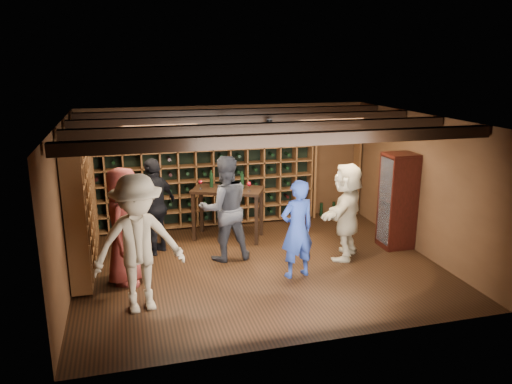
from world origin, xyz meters
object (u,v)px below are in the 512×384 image
object	(u,v)px
display_cabinet	(397,203)
man_grey_suit	(225,208)
guest_khaki	(138,244)
tasting_table	(228,195)
guest_beige	(347,211)
guest_woman_black	(155,206)
guest_red_floral	(124,226)
man_blue_shirt	(297,229)

from	to	relation	value
display_cabinet	man_grey_suit	size ratio (longest dim) A/B	0.95
display_cabinet	guest_khaki	bearing A→B (deg)	-164.98
display_cabinet	tasting_table	world-z (taller)	display_cabinet
guest_beige	guest_woman_black	bearing A→B (deg)	-69.15
guest_red_floral	guest_woman_black	distance (m)	1.25
display_cabinet	man_blue_shirt	world-z (taller)	display_cabinet
guest_beige	guest_khaki	bearing A→B (deg)	-34.47
guest_khaki	guest_beige	size ratio (longest dim) A/B	1.15
guest_woman_black	tasting_table	xyz separation A→B (m)	(1.40, 0.40, -0.00)
guest_khaki	tasting_table	distance (m)	3.08
tasting_table	man_grey_suit	bearing A→B (deg)	-79.79
guest_red_floral	tasting_table	world-z (taller)	guest_red_floral
guest_khaki	man_grey_suit	bearing A→B (deg)	35.56
man_grey_suit	guest_red_floral	distance (m)	1.77
guest_red_floral	tasting_table	bearing A→B (deg)	-32.40
guest_red_floral	guest_khaki	xyz separation A→B (m)	(0.18, -0.99, 0.05)
guest_woman_black	guest_khaki	world-z (taller)	guest_khaki
guest_red_floral	guest_beige	size ratio (longest dim) A/B	1.09
display_cabinet	guest_beige	xyz separation A→B (m)	(-1.12, -0.22, -0.00)
guest_khaki	guest_beige	world-z (taller)	guest_khaki
man_blue_shirt	guest_red_floral	world-z (taller)	guest_red_floral
display_cabinet	guest_beige	bearing A→B (deg)	-168.66
guest_woman_black	guest_khaki	xyz separation A→B (m)	(-0.37, -2.11, 0.10)
guest_khaki	guest_red_floral	bearing A→B (deg)	90.82
man_grey_suit	guest_beige	world-z (taller)	man_grey_suit
guest_red_floral	man_grey_suit	bearing A→B (deg)	-53.38
man_blue_shirt	guest_red_floral	distance (m)	2.70
man_grey_suit	guest_woman_black	bearing A→B (deg)	-31.92
display_cabinet	guest_red_floral	xyz separation A→B (m)	(-4.88, -0.27, 0.07)
guest_red_floral	guest_woman_black	size ratio (longest dim) A/B	1.06
man_grey_suit	guest_beige	bearing A→B (deg)	163.17
guest_khaki	guest_beige	bearing A→B (deg)	6.72
guest_beige	tasting_table	xyz separation A→B (m)	(-1.81, 1.48, 0.02)
man_blue_shirt	guest_woman_black	size ratio (longest dim) A/B	0.92
man_blue_shirt	guest_woman_black	world-z (taller)	guest_woman_black
man_grey_suit	guest_woman_black	xyz separation A→B (m)	(-1.14, 0.61, -0.05)
guest_woman_black	guest_beige	distance (m)	3.39
man_blue_shirt	guest_woman_black	bearing A→B (deg)	-49.62
man_blue_shirt	guest_beige	bearing A→B (deg)	-165.78
guest_red_floral	guest_khaki	distance (m)	1.01
display_cabinet	man_blue_shirt	bearing A→B (deg)	-160.92
man_grey_suit	guest_beige	size ratio (longest dim) A/B	1.08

